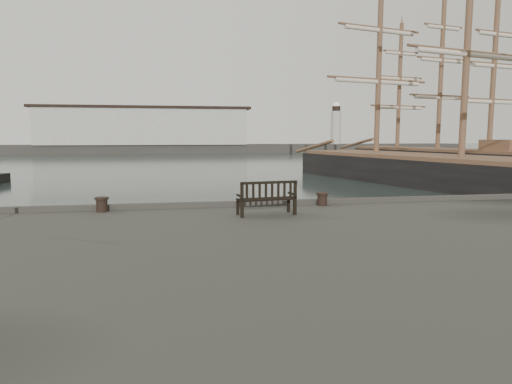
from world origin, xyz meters
The scene contains 7 objects.
ground centered at (0.00, 0.00, 0.00)m, with size 400.00×400.00×0.00m, color black.
breakwater centered at (-4.56, 92.00, 4.30)m, with size 140.00×9.50×12.20m.
bench centered at (1.09, -2.09, 1.90)m, with size 1.90×0.85×1.06m.
bollard_left centered at (-4.11, -0.50, 1.80)m, with size 0.46×0.46×0.48m, color black.
bollard_right centered at (3.46, -0.50, 1.79)m, with size 0.44×0.44×0.46m, color black.
tall_ship_main centered at (20.04, 15.68, 0.69)m, with size 15.63×36.54×26.91m.
tall_ship_far centered at (29.61, 34.25, 0.75)m, with size 10.84×26.67×22.35m.
Camera 1 is at (-1.78, -15.97, 4.05)m, focal length 32.00 mm.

